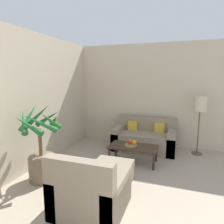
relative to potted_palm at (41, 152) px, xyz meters
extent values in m
cube|color=beige|center=(2.60, 2.66, 0.83)|extent=(7.74, 0.06, 2.70)
cylinder|color=brown|center=(0.00, 0.00, -0.28)|extent=(0.45, 0.45, 0.46)
cylinder|color=brown|center=(0.00, 0.00, 0.19)|extent=(0.06, 0.06, 0.48)
cone|color=#23662D|center=(0.23, 0.00, 0.59)|extent=(0.10, 0.52, 0.41)
cone|color=#23662D|center=(0.18, 0.18, 0.55)|extent=(0.46, 0.46, 0.33)
cone|color=#23662D|center=(0.00, 0.25, 0.57)|extent=(0.54, 0.10, 0.37)
cone|color=#23662D|center=(-0.15, 0.15, 0.62)|extent=(0.42, 0.42, 0.45)
cone|color=#23662D|center=(-0.21, 0.00, 0.63)|extent=(0.10, 0.48, 0.47)
cone|color=#23662D|center=(-0.17, -0.17, 0.59)|extent=(0.45, 0.45, 0.39)
cone|color=#23662D|center=(0.00, -0.26, 0.55)|extent=(0.56, 0.10, 0.33)
cone|color=#23662D|center=(0.17, -0.17, 0.58)|extent=(0.45, 0.45, 0.38)
cube|color=gray|center=(1.45, 2.13, -0.30)|extent=(1.54, 0.81, 0.44)
cube|color=gray|center=(1.45, 2.45, 0.09)|extent=(1.54, 0.16, 0.34)
cube|color=gray|center=(0.78, 2.13, -0.24)|extent=(0.20, 0.81, 0.56)
cube|color=gray|center=(2.12, 2.13, -0.24)|extent=(0.20, 0.81, 0.56)
cube|color=gold|center=(1.10, 2.33, 0.04)|extent=(0.24, 0.12, 0.24)
cube|color=gold|center=(1.79, 2.33, 0.04)|extent=(0.24, 0.12, 0.24)
cylinder|color=brown|center=(2.71, 2.26, -0.50)|extent=(0.24, 0.24, 0.03)
cylinder|color=brown|center=(2.71, 2.26, 0.02)|extent=(0.03, 0.03, 1.02)
cylinder|color=beige|center=(2.71, 2.26, 0.71)|extent=(0.29, 0.29, 0.35)
cylinder|color=#38281E|center=(0.90, 1.06, -0.35)|extent=(0.05, 0.05, 0.34)
cylinder|color=#38281E|center=(1.83, 1.06, -0.35)|extent=(0.05, 0.05, 0.34)
cylinder|color=#38281E|center=(0.90, 1.49, -0.35)|extent=(0.05, 0.05, 0.34)
cylinder|color=#38281E|center=(1.83, 1.49, -0.35)|extent=(0.05, 0.05, 0.34)
cube|color=#38281E|center=(1.36, 1.27, -0.16)|extent=(1.03, 0.53, 0.03)
cylinder|color=#997A4C|center=(1.32, 1.24, -0.12)|extent=(0.26, 0.26, 0.05)
sphere|color=red|center=(1.29, 1.23, -0.06)|extent=(0.08, 0.08, 0.08)
sphere|color=olive|center=(1.29, 1.32, -0.06)|extent=(0.08, 0.08, 0.08)
sphere|color=orange|center=(1.39, 1.27, -0.06)|extent=(0.09, 0.09, 0.09)
cube|color=gray|center=(1.19, -0.44, -0.30)|extent=(0.91, 0.87, 0.43)
cube|color=gray|center=(1.19, -0.80, 0.14)|extent=(0.91, 0.16, 0.45)
cube|color=gray|center=(0.81, -0.44, -0.25)|extent=(0.16, 0.87, 0.53)
cube|color=gray|center=(1.56, -0.44, -0.25)|extent=(0.16, 0.87, 0.53)
cube|color=gray|center=(1.22, 0.35, -0.34)|extent=(0.66, 0.52, 0.36)
camera|label=1|loc=(2.29, -2.74, 1.31)|focal=32.00mm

